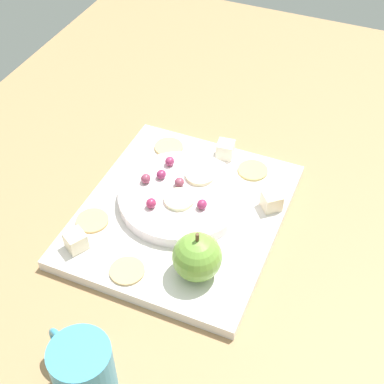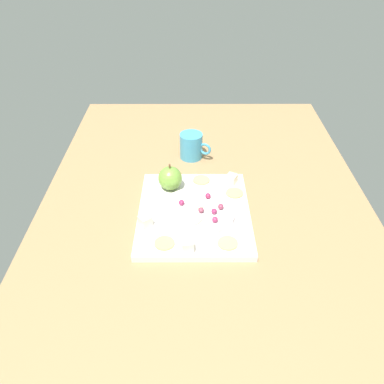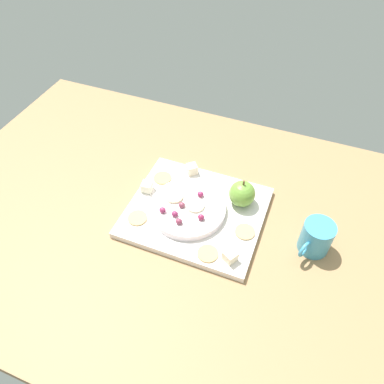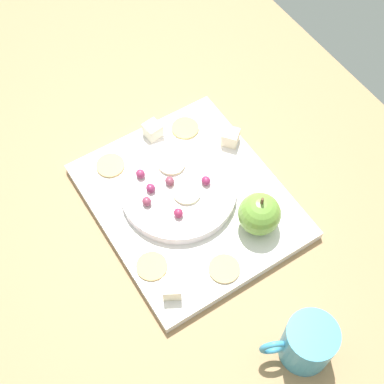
# 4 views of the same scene
# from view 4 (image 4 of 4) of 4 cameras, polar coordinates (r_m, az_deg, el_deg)

# --- Properties ---
(table) EXTENTS (1.40, 0.89, 0.04)m
(table) POSITION_cam_4_polar(r_m,az_deg,el_deg) (0.91, -1.94, -2.67)
(table) COLOR #9C764D
(table) RESTS_ON ground
(platter) EXTENTS (0.33, 0.29, 0.02)m
(platter) POSITION_cam_4_polar(r_m,az_deg,el_deg) (0.89, -0.21, -1.05)
(platter) COLOR silver
(platter) RESTS_ON table
(serving_dish) EXTENTS (0.19, 0.19, 0.02)m
(serving_dish) POSITION_cam_4_polar(r_m,az_deg,el_deg) (0.88, -1.42, 0.23)
(serving_dish) COLOR white
(serving_dish) RESTS_ON platter
(apple_whole) EXTENTS (0.07, 0.07, 0.07)m
(apple_whole) POSITION_cam_4_polar(r_m,az_deg,el_deg) (0.84, 7.01, -2.28)
(apple_whole) COLOR #6C9E3A
(apple_whole) RESTS_ON platter
(apple_stem) EXTENTS (0.01, 0.01, 0.01)m
(apple_stem) POSITION_cam_4_polar(r_m,az_deg,el_deg) (0.81, 7.30, -0.93)
(apple_stem) COLOR brown
(apple_stem) RESTS_ON apple_whole
(cheese_cube_0) EXTENTS (0.03, 0.03, 0.03)m
(cheese_cube_0) POSITION_cam_4_polar(r_m,az_deg,el_deg) (0.95, -4.11, 6.42)
(cheese_cube_0) COLOR white
(cheese_cube_0) RESTS_ON platter
(cheese_cube_1) EXTENTS (0.04, 0.04, 0.03)m
(cheese_cube_1) POSITION_cam_4_polar(r_m,az_deg,el_deg) (0.80, -2.12, -10.02)
(cheese_cube_1) COLOR #F9E7C3
(cheese_cube_1) RESTS_ON platter
(cheese_cube_2) EXTENTS (0.04, 0.04, 0.03)m
(cheese_cube_2) POSITION_cam_4_polar(r_m,az_deg,el_deg) (0.94, 4.02, 5.70)
(cheese_cube_2) COLOR #F7E3BE
(cheese_cube_2) RESTS_ON platter
(cracker_0) EXTENTS (0.05, 0.05, 0.00)m
(cracker_0) POSITION_cam_4_polar(r_m,az_deg,el_deg) (0.83, -4.20, -7.69)
(cracker_0) COLOR tan
(cracker_0) RESTS_ON platter
(cracker_1) EXTENTS (0.05, 0.05, 0.00)m
(cracker_1) POSITION_cam_4_polar(r_m,az_deg,el_deg) (0.83, 3.37, -7.97)
(cracker_1) COLOR tan
(cracker_1) RESTS_ON platter
(cracker_2) EXTENTS (0.05, 0.05, 0.00)m
(cracker_2) POSITION_cam_4_polar(r_m,az_deg,el_deg) (0.93, -8.47, 2.74)
(cracker_2) COLOR tan
(cracker_2) RESTS_ON platter
(cracker_3) EXTENTS (0.05, 0.05, 0.00)m
(cracker_3) POSITION_cam_4_polar(r_m,az_deg,el_deg) (0.97, -0.71, 6.65)
(cracker_3) COLOR tan
(cracker_3) RESTS_ON platter
(grape_0) EXTENTS (0.02, 0.01, 0.01)m
(grape_0) POSITION_cam_4_polar(r_m,az_deg,el_deg) (0.89, -5.38, 1.89)
(grape_0) COLOR #932D55
(grape_0) RESTS_ON serving_dish
(grape_1) EXTENTS (0.02, 0.01, 0.01)m
(grape_1) POSITION_cam_4_polar(r_m,az_deg,el_deg) (0.88, -2.33, 1.14)
(grape_1) COLOR #883D51
(grape_1) RESTS_ON serving_dish
(grape_2) EXTENTS (0.02, 0.01, 0.01)m
(grape_2) POSITION_cam_4_polar(r_m,az_deg,el_deg) (0.87, 1.62, 0.97)
(grape_2) COLOR #8F2751
(grape_2) RESTS_ON serving_dish
(grape_3) EXTENTS (0.02, 0.01, 0.01)m
(grape_3) POSITION_cam_4_polar(r_m,az_deg,el_deg) (0.86, -4.72, -0.98)
(grape_3) COLOR #87364F
(grape_3) RESTS_ON serving_dish
(grape_4) EXTENTS (0.02, 0.01, 0.01)m
(grape_4) POSITION_cam_4_polar(r_m,az_deg,el_deg) (0.87, -4.32, 0.40)
(grape_4) COLOR #852750
(grape_4) RESTS_ON serving_dish
(grape_5) EXTENTS (0.02, 0.01, 0.01)m
(grape_5) POSITION_cam_4_polar(r_m,az_deg,el_deg) (0.84, -1.43, -2.20)
(grape_5) COLOR #99284D
(grape_5) RESTS_ON serving_dish
(apple_slice_0) EXTENTS (0.05, 0.05, 0.01)m
(apple_slice_0) POSITION_cam_4_polar(r_m,az_deg,el_deg) (0.90, -2.13, 2.97)
(apple_slice_0) COLOR beige
(apple_slice_0) RESTS_ON serving_dish
(apple_slice_1) EXTENTS (0.05, 0.05, 0.01)m
(apple_slice_1) POSITION_cam_4_polar(r_m,az_deg,el_deg) (0.87, -0.37, -0.26)
(apple_slice_1) COLOR #F1E9B7
(apple_slice_1) RESTS_ON serving_dish
(cup) EXTENTS (0.07, 0.10, 0.08)m
(cup) POSITION_cam_4_polar(r_m,az_deg,el_deg) (0.78, 11.88, -15.09)
(cup) COLOR #3F96BE
(cup) RESTS_ON table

